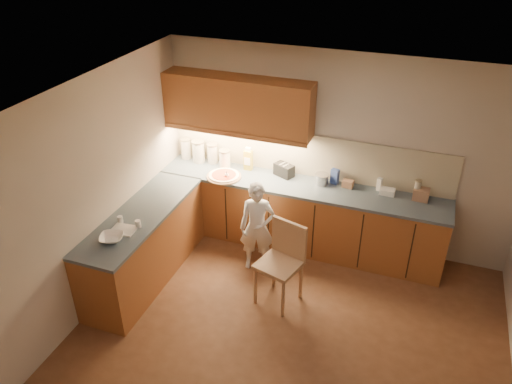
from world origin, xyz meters
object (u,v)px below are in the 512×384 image
child (257,227)px  toaster (284,170)px  wooden_chair (283,257)px  oil_jug (248,159)px  pizza_on_board (224,176)px

child → toaster: bearing=68.8°
toaster → wooden_chair: bearing=-48.0°
oil_jug → child: bearing=-62.5°
pizza_on_board → wooden_chair: pizza_on_board is taller
pizza_on_board → wooden_chair: size_ratio=0.46×
wooden_chair → toaster: bearing=123.1°
pizza_on_board → oil_jug: size_ratio=1.42×
pizza_on_board → toaster: size_ratio=1.55×
toaster → oil_jug: bearing=-156.1°
wooden_chair → toaster: toaster is taller
pizza_on_board → child: child is taller
pizza_on_board → wooden_chair: bearing=-40.3°
child → wooden_chair: child is taller
pizza_on_board → oil_jug: 0.41m
oil_jug → toaster: 0.51m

